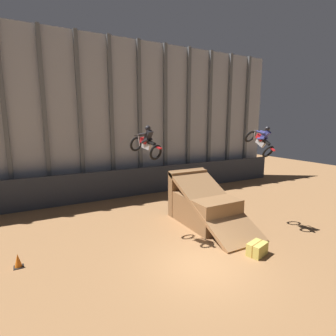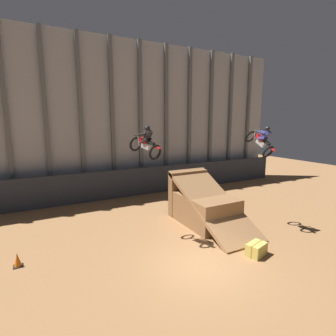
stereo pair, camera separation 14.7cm
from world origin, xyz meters
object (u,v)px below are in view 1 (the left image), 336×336
(rider_bike_left_air, at_px, (146,143))
(traffic_cone_near_ramp, at_px, (18,261))
(dirt_ramp, at_px, (202,205))
(hay_bale_trackside, at_px, (257,249))
(rider_bike_right_air, at_px, (261,140))

(rider_bike_left_air, xyz_separation_m, traffic_cone_near_ramp, (-5.63, 0.17, -4.51))
(dirt_ramp, xyz_separation_m, hay_bale_trackside, (-0.20, -4.43, -0.71))
(rider_bike_left_air, bearing_deg, traffic_cone_near_ramp, 159.65)
(rider_bike_right_air, bearing_deg, traffic_cone_near_ramp, 168.02)
(rider_bike_right_air, relative_size, traffic_cone_near_ramp, 3.20)
(traffic_cone_near_ramp, bearing_deg, rider_bike_left_air, -1.68)
(dirt_ramp, relative_size, rider_bike_left_air, 3.00)
(dirt_ramp, height_order, traffic_cone_near_ramp, dirt_ramp)
(traffic_cone_near_ramp, bearing_deg, dirt_ramp, 3.42)
(rider_bike_left_air, distance_m, hay_bale_trackside, 6.86)
(rider_bike_right_air, bearing_deg, rider_bike_left_air, 162.97)
(rider_bike_left_air, bearing_deg, dirt_ramp, -7.82)
(dirt_ramp, distance_m, hay_bale_trackside, 4.49)
(rider_bike_left_air, height_order, rider_bike_right_air, rider_bike_left_air)
(dirt_ramp, height_order, rider_bike_left_air, rider_bike_left_air)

